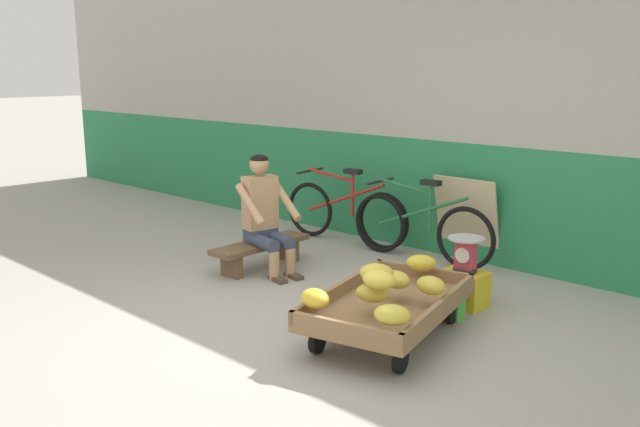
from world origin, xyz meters
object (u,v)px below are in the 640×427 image
bicycle_near_left (345,212)px  sign_board (467,220)px  banana_cart (388,307)px  bicycle_far_left (420,227)px  low_bench (261,249)px  vendor_seated (265,214)px  plastic_crate (464,289)px  shopping_bag (452,304)px  weighing_scale (466,254)px

bicycle_near_left → sign_board: (1.40, 0.28, 0.09)m
banana_cart → bicycle_near_left: 2.77m
banana_cart → bicycle_far_left: 2.10m
low_bench → sign_board: 2.12m
vendor_seated → plastic_crate: size_ratio=3.17×
banana_cart → low_bench: (-2.00, 0.54, -0.04)m
vendor_seated → plastic_crate: 2.06m
plastic_crate → bicycle_near_left: 2.29m
banana_cart → shopping_bag: banana_cart is taller
sign_board → shopping_bag: size_ratio=3.67×
vendor_seated → bicycle_far_left: size_ratio=0.69×
shopping_bag → low_bench: bearing=-176.8°
shopping_bag → plastic_crate: bearing=104.7°
vendor_seated → sign_board: size_ratio=1.29×
sign_board → weighing_scale: bearing=-59.4°
banana_cart → shopping_bag: (0.14, 0.66, -0.12)m
weighing_scale → bicycle_far_left: bicycle_far_left is taller
vendor_seated → bicycle_near_left: bearing=95.6°
vendor_seated → shopping_bag: vendor_seated is taller
low_bench → weighing_scale: size_ratio=3.68×
bicycle_near_left → vendor_seated: bearing=-84.4°
weighing_scale → shopping_bag: (0.08, -0.32, -0.33)m
low_bench → bicycle_far_left: bearing=52.5°
low_bench → weighing_scale: 2.11m
plastic_crate → bicycle_near_left: bearing=157.0°
vendor_seated → plastic_crate: vendor_seated is taller
low_bench → weighing_scale: bearing=12.0°
low_bench → bicycle_near_left: (-0.05, 1.33, 0.15)m
banana_cart → weighing_scale: weighing_scale is taller
weighing_scale → sign_board: 1.36m
plastic_crate → banana_cart: bearing=-93.1°
vendor_seated → weighing_scale: 2.02m
vendor_seated → weighing_scale: (1.96, 0.45, -0.11)m
low_bench → shopping_bag: (2.13, 0.12, -0.08)m
low_bench → weighing_scale: (2.05, 0.44, 0.25)m
banana_cart → sign_board: sign_board is taller
plastic_crate → bicycle_far_left: (-1.05, 0.87, 0.20)m
vendor_seated → shopping_bag: size_ratio=4.75×
vendor_seated → weighing_scale: vendor_seated is taller
low_bench → shopping_bag: size_ratio=4.60×
bicycle_near_left → bicycle_far_left: bearing=-1.2°
low_bench → bicycle_far_left: 1.65m
low_bench → vendor_seated: (0.09, -0.02, 0.37)m
banana_cart → sign_board: bearing=106.6°
weighing_scale → bicycle_near_left: bearing=157.0°
plastic_crate → bicycle_near_left: (-2.10, 0.89, 0.20)m
vendor_seated → weighing_scale: bearing=13.0°
banana_cart → bicycle_far_left: bicycle_far_left is taller
plastic_crate → sign_board: size_ratio=0.41×
bicycle_near_left → sign_board: size_ratio=1.88×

